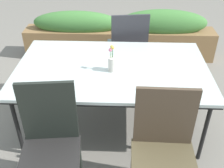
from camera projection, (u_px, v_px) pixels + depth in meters
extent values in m
plane|color=gray|center=(108.00, 125.00, 2.97)|extent=(12.00, 12.00, 0.00)
cube|color=silver|center=(112.00, 68.00, 2.62)|extent=(1.87, 1.14, 0.03)
cube|color=black|center=(112.00, 70.00, 2.64)|extent=(1.83, 1.12, 0.02)
cylinder|color=black|center=(17.00, 127.00, 2.45)|extent=(0.04, 0.04, 0.69)
cylinder|color=black|center=(205.00, 132.00, 2.39)|extent=(0.04, 0.04, 0.69)
cylinder|color=black|center=(44.00, 72.00, 3.25)|extent=(0.04, 0.04, 0.69)
cylinder|color=black|center=(185.00, 75.00, 3.20)|extent=(0.04, 0.04, 0.69)
cube|color=brown|center=(164.00, 166.00, 1.97)|extent=(0.49, 0.49, 0.04)
cube|color=#4C3D2D|center=(165.00, 117.00, 2.00)|extent=(0.46, 0.04, 0.53)
cylinder|color=#4C3D2D|center=(185.00, 163.00, 2.27)|extent=(0.03, 0.03, 0.43)
cylinder|color=#4C3D2D|center=(133.00, 161.00, 2.29)|extent=(0.03, 0.03, 0.43)
cube|color=black|center=(50.00, 159.00, 1.98)|extent=(0.48, 0.48, 0.04)
cube|color=black|center=(49.00, 112.00, 1.99)|extent=(0.42, 0.08, 0.53)
cylinder|color=black|center=(80.00, 158.00, 2.29)|extent=(0.03, 0.03, 0.46)
cylinder|color=black|center=(33.00, 161.00, 2.27)|extent=(0.03, 0.03, 0.46)
cube|color=#323B3C|center=(127.00, 47.00, 3.53)|extent=(0.53, 0.53, 0.04)
cube|color=#2D2D33|center=(130.00, 36.00, 3.21)|extent=(0.45, 0.09, 0.51)
cylinder|color=#2D2D33|center=(109.00, 56.00, 3.83)|extent=(0.03, 0.03, 0.45)
cylinder|color=#2D2D33|center=(139.00, 55.00, 3.86)|extent=(0.03, 0.03, 0.45)
cylinder|color=#2D2D33|center=(112.00, 72.00, 3.47)|extent=(0.03, 0.03, 0.45)
cylinder|color=#2D2D33|center=(145.00, 70.00, 3.51)|extent=(0.03, 0.03, 0.45)
cylinder|color=silver|center=(112.00, 64.00, 2.51)|extent=(0.07, 0.07, 0.14)
cylinder|color=#2D662D|center=(110.00, 56.00, 2.46)|extent=(0.00, 0.00, 0.12)
sphere|color=pink|center=(110.00, 50.00, 2.43)|extent=(0.03, 0.03, 0.03)
cylinder|color=#2D662D|center=(112.00, 54.00, 2.46)|extent=(0.01, 0.00, 0.15)
sphere|color=#EFCC4C|center=(112.00, 47.00, 2.41)|extent=(0.03, 0.03, 0.03)
cylinder|color=#2D662D|center=(113.00, 55.00, 2.46)|extent=(0.01, 0.00, 0.14)
sphere|color=#EFCC4C|center=(113.00, 48.00, 2.42)|extent=(0.03, 0.03, 0.03)
cube|color=olive|center=(119.00, 43.00, 4.20)|extent=(2.90, 0.37, 0.44)
ellipsoid|color=#47843D|center=(76.00, 23.00, 4.04)|extent=(1.31, 0.34, 0.36)
ellipsoid|color=#47843D|center=(163.00, 23.00, 3.99)|extent=(1.31, 0.34, 0.40)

